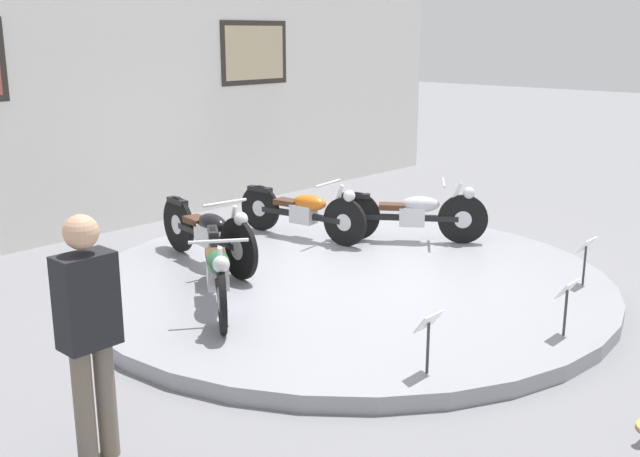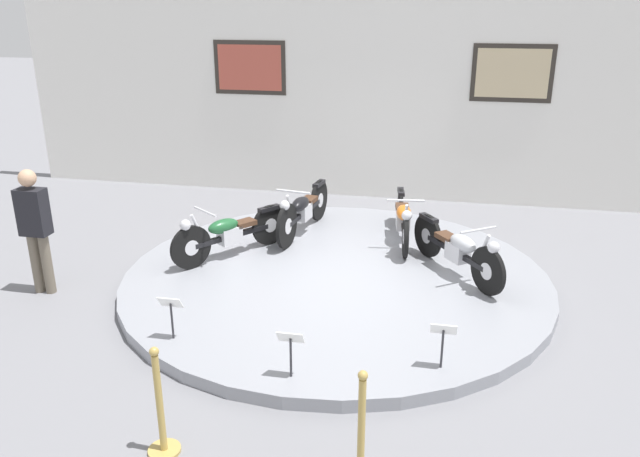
% 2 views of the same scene
% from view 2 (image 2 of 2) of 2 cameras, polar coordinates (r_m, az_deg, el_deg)
% --- Properties ---
extents(ground_plane, '(60.00, 60.00, 0.00)m').
position_cam_2_polar(ground_plane, '(8.53, 1.46, -5.01)').
color(ground_plane, slate).
extents(display_platform, '(5.71, 5.71, 0.15)m').
position_cam_2_polar(display_platform, '(8.50, 1.46, -4.56)').
color(display_platform, gray).
rests_on(display_platform, ground_plane).
extents(back_wall, '(14.00, 0.22, 4.39)m').
position_cam_2_polar(back_wall, '(11.89, 5.16, 13.21)').
color(back_wall, white).
rests_on(back_wall, ground_plane).
extents(motorcycle_green, '(1.22, 1.61, 0.78)m').
position_cam_2_polar(motorcycle_green, '(8.96, -8.28, -0.31)').
color(motorcycle_green, black).
rests_on(motorcycle_green, display_platform).
extents(motorcycle_black, '(0.54, 2.01, 0.81)m').
position_cam_2_polar(motorcycle_black, '(9.75, -1.58, 1.77)').
color(motorcycle_black, black).
rests_on(motorcycle_black, display_platform).
extents(motorcycle_orange, '(0.54, 1.95, 0.78)m').
position_cam_2_polar(motorcycle_orange, '(9.54, 7.60, 1.00)').
color(motorcycle_orange, black).
rests_on(motorcycle_orange, display_platform).
extents(motorcycle_silver, '(1.19, 1.64, 0.79)m').
position_cam_2_polar(motorcycle_silver, '(8.47, 12.50, -1.80)').
color(motorcycle_silver, black).
rests_on(motorcycle_silver, display_platform).
extents(info_placard_front_left, '(0.26, 0.11, 0.51)m').
position_cam_2_polar(info_placard_front_left, '(6.94, -13.48, -7.10)').
color(info_placard_front_left, '#333338').
rests_on(info_placard_front_left, display_platform).
extents(info_placard_front_centre, '(0.26, 0.11, 0.51)m').
position_cam_2_polar(info_placard_front_centre, '(6.12, -2.71, -10.47)').
color(info_placard_front_centre, '#333338').
rests_on(info_placard_front_centre, display_platform).
extents(info_placard_front_right, '(0.26, 0.11, 0.51)m').
position_cam_2_polar(info_placard_front_right, '(6.37, 11.20, -9.56)').
color(info_placard_front_right, '#333338').
rests_on(info_placard_front_right, display_platform).
extents(visitor_standing, '(0.36, 0.22, 1.67)m').
position_cam_2_polar(visitor_standing, '(8.71, -24.61, 0.32)').
color(visitor_standing, '#6B6051').
rests_on(visitor_standing, ground_plane).
extents(stanchion_post_left_of_entry, '(0.28, 0.28, 1.02)m').
position_cam_2_polar(stanchion_post_left_of_entry, '(5.61, -14.32, -16.45)').
color(stanchion_post_left_of_entry, tan).
rests_on(stanchion_post_left_of_entry, ground_plane).
extents(stanchion_post_right_of_entry, '(0.28, 0.28, 1.02)m').
position_cam_2_polar(stanchion_post_right_of_entry, '(5.20, 3.76, -19.16)').
color(stanchion_post_right_of_entry, tan).
rests_on(stanchion_post_right_of_entry, ground_plane).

